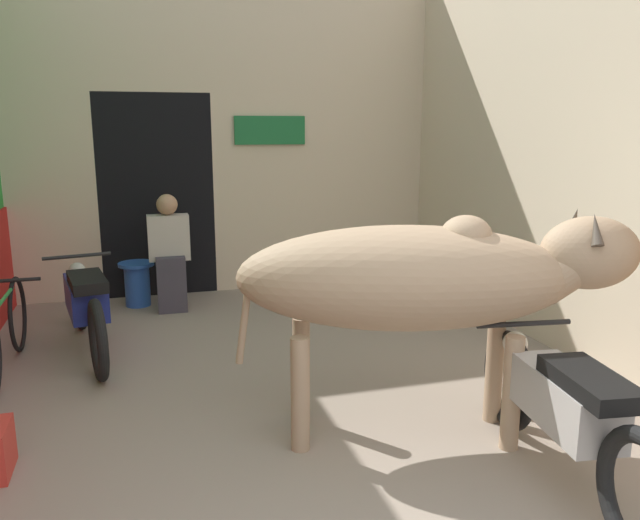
# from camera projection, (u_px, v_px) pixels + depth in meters

# --- Properties ---
(wall_back_with_doorway) EXTENTS (4.68, 0.93, 3.77)m
(wall_back_with_doorway) POSITION_uv_depth(u_px,v_px,m) (199.00, 151.00, 7.12)
(wall_back_with_doorway) COLOR beige
(wall_back_with_doorway) RESTS_ON ground_plane
(wall_right_with_door) EXTENTS (0.22, 5.41, 3.77)m
(wall_right_with_door) POSITION_uv_depth(u_px,v_px,m) (580.00, 128.00, 4.98)
(wall_right_with_door) COLOR beige
(wall_right_with_door) RESTS_ON ground_plane
(cow) EXTENTS (2.42, 1.17, 1.41)m
(cow) POSITION_uv_depth(u_px,v_px,m) (427.00, 278.00, 3.67)
(cow) COLOR tan
(cow) RESTS_ON ground_plane
(motorcycle_near) EXTENTS (0.58, 1.92, 0.75)m
(motorcycle_near) POSITION_uv_depth(u_px,v_px,m) (565.00, 409.00, 3.26)
(motorcycle_near) COLOR black
(motorcycle_near) RESTS_ON ground_plane
(motorcycle_far) EXTENTS (0.60, 1.96, 0.75)m
(motorcycle_far) POSITION_uv_depth(u_px,v_px,m) (86.00, 303.00, 5.20)
(motorcycle_far) COLOR black
(motorcycle_far) RESTS_ON ground_plane
(bicycle) EXTENTS (0.44, 1.72, 0.65)m
(bicycle) POSITION_uv_depth(u_px,v_px,m) (5.00, 333.00, 4.75)
(bicycle) COLOR black
(bicycle) RESTS_ON ground_plane
(shopkeeper_seated) EXTENTS (0.42, 0.34, 1.20)m
(shopkeeper_seated) POSITION_uv_depth(u_px,v_px,m) (169.00, 249.00, 6.39)
(shopkeeper_seated) COLOR #3D3842
(shopkeeper_seated) RESTS_ON ground_plane
(plastic_stool) EXTENTS (0.37, 0.37, 0.47)m
(plastic_stool) POSITION_uv_depth(u_px,v_px,m) (137.00, 283.00, 6.60)
(plastic_stool) COLOR #2856B2
(plastic_stool) RESTS_ON ground_plane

